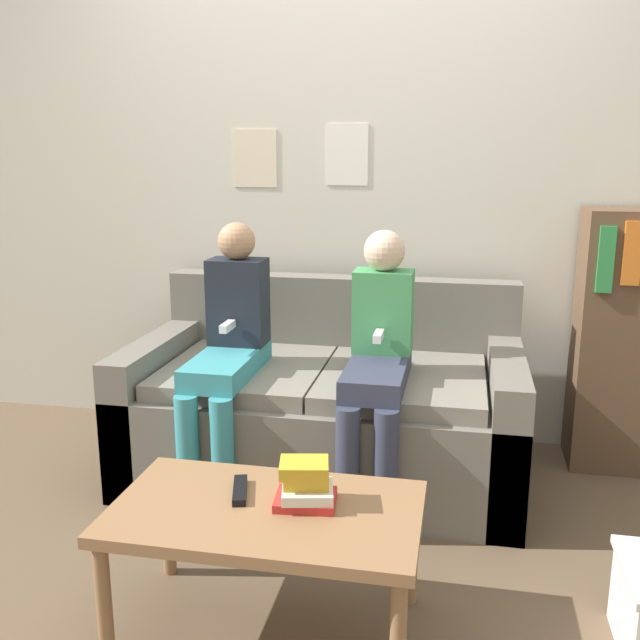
# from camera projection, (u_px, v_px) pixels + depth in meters

# --- Properties ---
(ground_plane) EXTENTS (10.00, 10.00, 0.00)m
(ground_plane) POSITION_uv_depth(u_px,v_px,m) (297.00, 536.00, 2.67)
(ground_plane) COLOR brown
(wall_back) EXTENTS (8.00, 0.06, 2.60)m
(wall_back) POSITION_uv_depth(u_px,v_px,m) (348.00, 174.00, 3.45)
(wall_back) COLOR beige
(wall_back) RESTS_ON ground_plane
(couch) EXTENTS (1.67, 0.92, 0.83)m
(couch) POSITION_uv_depth(u_px,v_px,m) (326.00, 411.00, 3.15)
(couch) COLOR #6B665B
(couch) RESTS_ON ground_plane
(coffee_table) EXTENTS (0.90, 0.52, 0.40)m
(coffee_table) POSITION_uv_depth(u_px,v_px,m) (266.00, 522.00, 2.08)
(coffee_table) COLOR #8E6642
(coffee_table) RESTS_ON ground_plane
(person_left) EXTENTS (0.24, 0.61, 1.12)m
(person_left) POSITION_uv_depth(u_px,v_px,m) (228.00, 346.00, 2.94)
(person_left) COLOR teal
(person_left) RESTS_ON ground_plane
(person_right) EXTENTS (0.24, 0.61, 1.10)m
(person_right) POSITION_uv_depth(u_px,v_px,m) (378.00, 355.00, 2.82)
(person_right) COLOR #33384C
(person_right) RESTS_ON ground_plane
(tv_remote) EXTENTS (0.08, 0.17, 0.02)m
(tv_remote) POSITION_uv_depth(u_px,v_px,m) (240.00, 490.00, 2.14)
(tv_remote) COLOR black
(tv_remote) RESTS_ON coffee_table
(book_stack) EXTENTS (0.19, 0.17, 0.13)m
(book_stack) POSITION_uv_depth(u_px,v_px,m) (306.00, 485.00, 2.07)
(book_stack) COLOR red
(book_stack) RESTS_ON coffee_table
(bookshelf) EXTENTS (0.44, 0.33, 1.17)m
(bookshelf) POSITION_uv_depth(u_px,v_px,m) (627.00, 341.00, 3.17)
(bookshelf) COLOR brown
(bookshelf) RESTS_ON ground_plane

